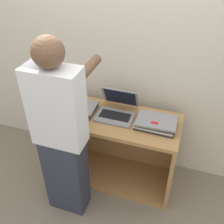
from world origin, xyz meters
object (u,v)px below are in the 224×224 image
object	(u,v)px
laptop_open	(117,110)
laptop_stack_right	(156,123)
person	(61,137)
laptop_stack_left	(78,108)

from	to	relation	value
laptop_open	laptop_stack_right	bearing A→B (deg)	-8.70
laptop_open	person	distance (m)	0.59
laptop_stack_left	laptop_stack_right	bearing A→B (deg)	-0.32
laptop_stack_left	laptop_stack_right	world-z (taller)	laptop_stack_right
laptop_open	laptop_stack_left	distance (m)	0.37
laptop_open	laptop_stack_left	size ratio (longest dim) A/B	0.97
laptop_stack_right	person	bearing A→B (deg)	-145.83
laptop_open	laptop_stack_right	xyz separation A→B (m)	(0.37, -0.06, -0.01)
laptop_stack_left	laptop_stack_right	xyz separation A→B (m)	(0.74, -0.00, 0.01)
laptop_open	laptop_stack_right	distance (m)	0.38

